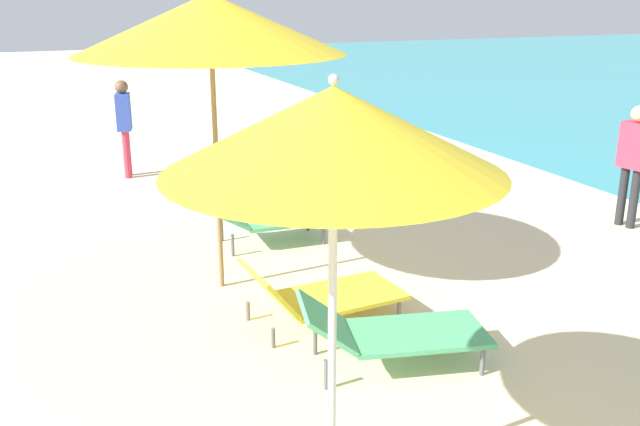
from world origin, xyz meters
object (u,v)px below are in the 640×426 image
lounger_second_shoreside (391,331)px  beach_ball (471,184)px  lounger_farthest_shoreside (268,218)px  lounger_farthest_inland (320,294)px  person_walking_mid (634,155)px  umbrella_second (333,131)px  person_walking_near (124,119)px  umbrella_farthest (210,24)px

lounger_second_shoreside → beach_ball: size_ratio=6.14×
lounger_farthest_shoreside → lounger_farthest_inland: (-0.21, -2.19, -0.06)m
lounger_farthest_shoreside → beach_ball: (3.64, 1.01, -0.19)m
lounger_second_shoreside → person_walking_mid: bearing=36.9°
umbrella_second → lounger_farthest_inland: umbrella_second is taller
lounger_farthest_inland → person_walking_mid: person_walking_mid is taller
lounger_farthest_shoreside → lounger_farthest_inland: bearing=-94.0°
lounger_second_shoreside → person_walking_mid: 5.04m
umbrella_second → lounger_farthest_shoreside: (1.05, 4.42, -1.94)m
person_walking_near → beach_ball: 5.70m
umbrella_second → lounger_farthest_shoreside: size_ratio=1.78×
lounger_farthest_inland → beach_ball: size_ratio=5.70×
umbrella_second → lounger_second_shoreside: umbrella_second is taller
umbrella_farthest → lounger_farthest_inland: umbrella_farthest is taller
lounger_farthest_shoreside → person_walking_near: bearing=107.6°
lounger_second_shoreside → person_walking_near: person_walking_near is taller
beach_ball → lounger_farthest_shoreside: bearing=-164.5°
umbrella_farthest → beach_ball: bearing=24.7°
person_walking_near → beach_ball: bearing=159.9°
umbrella_farthest → person_walking_mid: (5.44, -0.10, -1.70)m
person_walking_near → lounger_farthest_shoreside: bearing=117.8°
umbrella_second → person_walking_mid: bearing=30.1°
lounger_second_shoreside → lounger_farthest_inland: 1.02m
umbrella_second → lounger_farthest_shoreside: 4.94m
lounger_second_shoreside → lounger_farthest_shoreside: (-0.01, 3.19, 0.01)m
lounger_farthest_shoreside → person_walking_mid: bearing=-12.6°
umbrella_second → person_walking_near: 8.51m
lounger_farthest_shoreside → person_walking_near: person_walking_near is taller
person_walking_mid → person_walking_near: bearing=-52.8°
person_walking_near → umbrella_farthest: bearing=105.0°
lounger_second_shoreside → person_walking_near: bearing=112.0°
lounger_farthest_inland → umbrella_second: bearing=-115.2°
umbrella_farthest → person_walking_near: umbrella_farthest is taller
person_walking_mid → umbrella_farthest: bearing=-11.7°
lounger_farthest_inland → person_walking_mid: (4.79, 1.03, 0.70)m
lounger_second_shoreside → lounger_farthest_inland: bearing=115.5°
person_walking_near → lounger_second_shoreside: bearing=110.9°
beach_ball → umbrella_farthest: bearing=-155.3°
umbrella_second → lounger_second_shoreside: (1.06, 1.23, -1.95)m
umbrella_second → umbrella_farthest: umbrella_farthest is taller
person_walking_near → beach_ball: (4.78, -2.98, -0.83)m
umbrella_second → person_walking_near: size_ratio=1.60×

